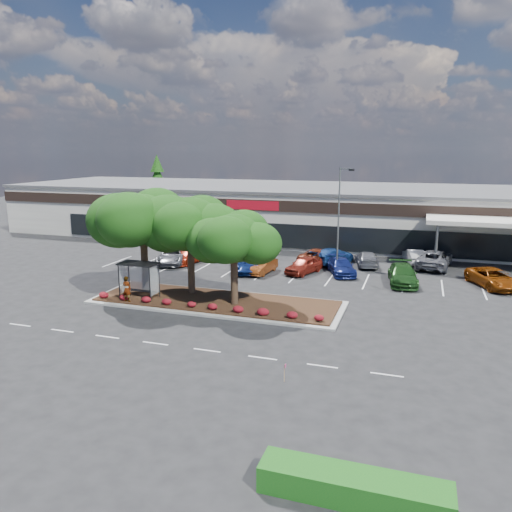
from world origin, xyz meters
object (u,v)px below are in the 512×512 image
(light_pole, at_px, (339,228))
(car_0, at_px, (173,256))
(car_1, at_px, (189,255))
(survey_stake, at_px, (285,370))

(light_pole, relative_size, car_0, 1.71)
(light_pole, bearing_deg, car_1, 179.85)
(survey_stake, relative_size, car_1, 0.19)
(light_pole, height_order, survey_stake, light_pole)
(light_pole, distance_m, car_0, 16.15)
(light_pole, bearing_deg, survey_stake, -87.47)
(light_pole, xyz_separation_m, car_0, (-15.78, -0.72, -3.36))
(light_pole, relative_size, car_1, 1.90)
(survey_stake, bearing_deg, light_pole, 92.53)
(car_0, bearing_deg, survey_stake, -65.77)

